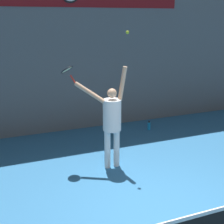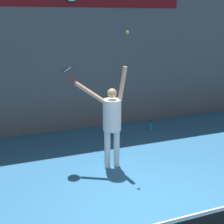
{
  "view_description": "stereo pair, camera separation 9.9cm",
  "coord_description": "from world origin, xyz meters",
  "px_view_note": "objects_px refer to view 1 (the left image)",
  "views": [
    {
      "loc": [
        -2.43,
        -3.65,
        3.1
      ],
      "look_at": [
        -0.13,
        2.08,
        1.24
      ],
      "focal_mm": 50.0,
      "sensor_mm": 36.0,
      "label": 1
    },
    {
      "loc": [
        -2.34,
        -3.69,
        3.1
      ],
      "look_at": [
        -0.13,
        2.08,
        1.24
      ],
      "focal_mm": 50.0,
      "sensor_mm": 36.0,
      "label": 2
    }
  ],
  "objects_px": {
    "tennis_ball": "(127,32)",
    "tennis_racket": "(68,70)",
    "water_bottle": "(149,126)",
    "tennis_player": "(112,119)"
  },
  "relations": [
    {
      "from": "tennis_racket",
      "to": "tennis_ball",
      "type": "xyz_separation_m",
      "value": [
        1.08,
        -0.57,
        0.77
      ]
    },
    {
      "from": "tennis_racket",
      "to": "water_bottle",
      "type": "xyz_separation_m",
      "value": [
        2.64,
        1.26,
        -1.96
      ]
    },
    {
      "from": "tennis_ball",
      "to": "tennis_racket",
      "type": "bearing_deg",
      "value": 152.01
    },
    {
      "from": "tennis_racket",
      "to": "water_bottle",
      "type": "bearing_deg",
      "value": 25.51
    },
    {
      "from": "water_bottle",
      "to": "tennis_ball",
      "type": "bearing_deg",
      "value": -130.44
    },
    {
      "from": "tennis_player",
      "to": "tennis_racket",
      "type": "bearing_deg",
      "value": 146.38
    },
    {
      "from": "tennis_player",
      "to": "tennis_racket",
      "type": "relative_size",
      "value": 5.75
    },
    {
      "from": "water_bottle",
      "to": "tennis_racket",
      "type": "bearing_deg",
      "value": -154.49
    },
    {
      "from": "tennis_racket",
      "to": "tennis_ball",
      "type": "distance_m",
      "value": 1.44
    },
    {
      "from": "tennis_player",
      "to": "tennis_racket",
      "type": "distance_m",
      "value": 1.35
    }
  ]
}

